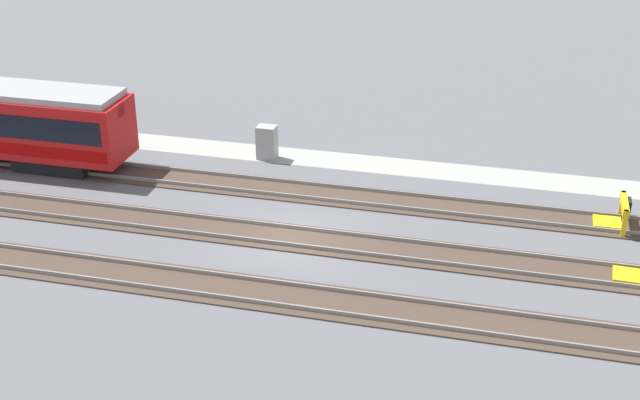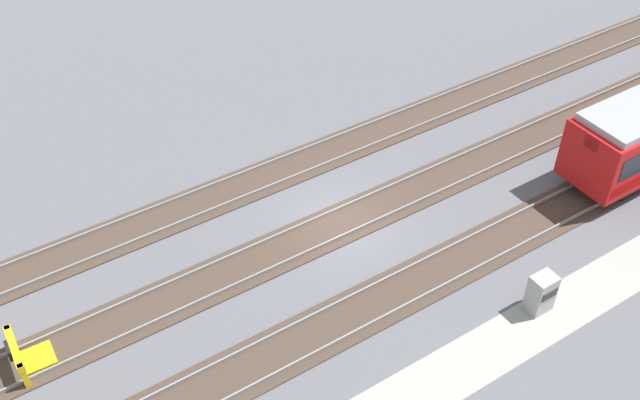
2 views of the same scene
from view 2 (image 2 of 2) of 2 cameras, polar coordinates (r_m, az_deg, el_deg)
name	(u,v)px [view 2 (image 2 of 2)]	position (r m, az deg, el deg)	size (l,w,h in m)	color
ground_plane	(343,223)	(30.61, 1.75, -1.79)	(400.00, 400.00, 0.00)	#5B5B60
service_walkway	(476,359)	(26.59, 11.78, -11.75)	(54.00, 2.00, 0.01)	#9E9E93
rail_track_nearest	(407,288)	(28.24, 6.63, -6.65)	(90.00, 2.23, 0.21)	#47382D
rail_track_near_inner	(343,223)	(30.57, 1.75, -1.73)	(90.00, 2.24, 0.21)	#47382D
rail_track_middle	(289,168)	(33.29, -2.37, 2.45)	(90.00, 2.23, 0.21)	#47382D
bumper_stop_near_inner_track	(26,355)	(27.34, -21.53, -10.91)	(1.38, 2.01, 1.22)	gold
electrical_cabinet	(541,293)	(28.00, 16.49, -6.81)	(0.90, 0.73, 1.60)	#9E9E99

